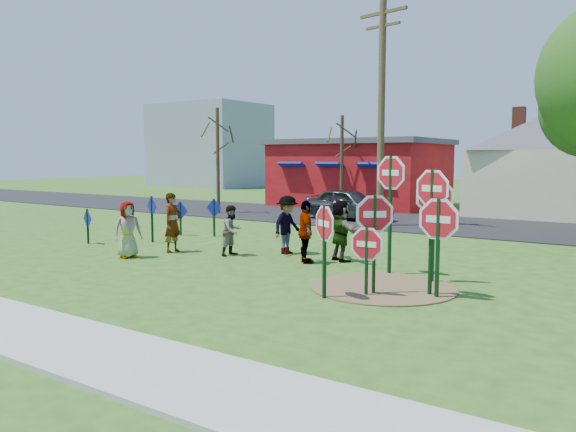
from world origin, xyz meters
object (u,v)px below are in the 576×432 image
(suv, at_px, (348,204))
(person_b, at_px, (173,223))
(stop_sign_c, at_px, (432,203))
(stop_sign_d, at_px, (434,204))
(stop_sign_a, at_px, (325,231))
(person_a, at_px, (128,230))
(utility_pole, at_px, (381,108))
(stop_sign_b, at_px, (391,184))

(suv, bearing_deg, person_b, -177.24)
(stop_sign_c, distance_m, stop_sign_d, 1.28)
(stop_sign_d, height_order, suv, stop_sign_d)
(stop_sign_a, xyz_separation_m, person_a, (-7.01, 0.91, -0.57))
(person_a, bearing_deg, stop_sign_a, -75.01)
(stop_sign_a, distance_m, suv, 14.36)
(person_b, relative_size, suv, 0.43)
(stop_sign_a, xyz_separation_m, stop_sign_d, (1.35, 2.63, 0.42))
(suv, distance_m, utility_pole, 4.81)
(stop_sign_d, bearing_deg, suv, 110.90)
(stop_sign_d, height_order, utility_pole, utility_pole)
(person_b, height_order, utility_pole, utility_pole)
(person_b, bearing_deg, stop_sign_d, -92.15)
(stop_sign_a, xyz_separation_m, stop_sign_b, (0.14, 2.96, 0.84))
(utility_pole, bearing_deg, person_b, -105.19)
(stop_sign_a, relative_size, stop_sign_d, 0.80)
(stop_sign_a, xyz_separation_m, suv, (-6.22, 12.93, -0.63))
(stop_sign_c, xyz_separation_m, suv, (-7.94, 11.52, -1.19))
(stop_sign_b, height_order, stop_sign_d, stop_sign_b)
(stop_sign_c, bearing_deg, stop_sign_b, 149.22)
(stop_sign_a, bearing_deg, stop_sign_d, 94.16)
(stop_sign_d, relative_size, suv, 0.61)
(stop_sign_b, relative_size, utility_pole, 0.33)
(person_b, bearing_deg, stop_sign_a, -113.70)
(suv, bearing_deg, stop_sign_a, -149.37)
(stop_sign_d, bearing_deg, utility_pole, 105.62)
(utility_pole, bearing_deg, stop_sign_a, -70.69)
(stop_sign_a, height_order, utility_pole, utility_pole)
(person_a, xyz_separation_m, person_b, (0.38, 1.40, 0.09))
(suv, bearing_deg, utility_pole, -115.81)
(person_a, relative_size, utility_pole, 0.18)
(stop_sign_a, relative_size, person_b, 1.13)
(stop_sign_b, height_order, person_a, stop_sign_b)
(stop_sign_b, bearing_deg, person_a, -149.46)
(stop_sign_b, xyz_separation_m, suv, (-6.36, 9.97, -1.47))
(person_a, distance_m, utility_pole, 11.86)
(stop_sign_b, distance_m, suv, 11.92)
(stop_sign_c, bearing_deg, utility_pole, 133.14)
(stop_sign_b, xyz_separation_m, person_b, (-6.76, -0.65, -1.32))
(stop_sign_a, xyz_separation_m, utility_pole, (-4.09, 11.66, 3.49))
(suv, bearing_deg, stop_sign_d, -138.74)
(stop_sign_d, relative_size, person_b, 1.42)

